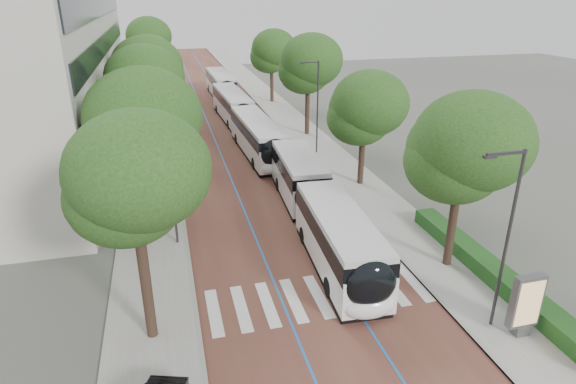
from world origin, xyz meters
TOP-DOWN VIEW (x-y plane):
  - ground at (0.00, 0.00)m, footprint 160.00×160.00m
  - road at (0.00, 40.00)m, footprint 11.00×140.00m
  - sidewalk_left at (-7.50, 40.00)m, footprint 4.00×140.00m
  - sidewalk_right at (7.50, 40.00)m, footprint 4.00×140.00m
  - kerb_left at (-5.60, 40.00)m, footprint 0.20×140.00m
  - kerb_right at (5.60, 40.00)m, footprint 0.20×140.00m
  - zebra_crossing at (0.20, 1.00)m, footprint 10.55×3.60m
  - lane_line_left at (-1.60, 40.00)m, footprint 0.12×126.00m
  - lane_line_right at (1.60, 40.00)m, footprint 0.12×126.00m
  - hedge at (9.10, 0.00)m, footprint 1.20×14.00m
  - streetlight_near at (6.62, -3.00)m, footprint 1.82×0.20m
  - streetlight_far at (6.62, 22.00)m, footprint 1.82×0.20m
  - lamp_post_left at (-6.10, 8.00)m, footprint 0.14×0.14m
  - trees_left at (-7.50, 26.75)m, footprint 6.27×60.75m
  - trees_right at (7.70, 22.17)m, footprint 6.02×47.69m
  - lead_bus at (2.17, 6.96)m, footprint 3.52×18.51m
  - bus_queued_0 at (1.61, 22.44)m, footprint 2.96×12.48m
  - bus_queued_1 at (1.33, 35.36)m, footprint 3.04×12.49m
  - bus_queued_2 at (1.67, 48.74)m, footprint 2.78×12.45m
  - ad_panel at (7.58, -3.84)m, footprint 1.37×0.53m

SIDE VIEW (x-z plane):
  - ground at x=0.00m, z-range 0.00..0.00m
  - road at x=0.00m, z-range 0.00..0.02m
  - lane_line_left at x=-1.60m, z-range 0.02..0.03m
  - lane_line_right at x=1.60m, z-range 0.02..0.03m
  - zebra_crossing at x=0.20m, z-range 0.02..0.03m
  - sidewalk_left at x=-7.50m, z-range 0.00..0.12m
  - sidewalk_right at x=7.50m, z-range 0.00..0.12m
  - kerb_left at x=-5.60m, z-range -0.01..0.13m
  - kerb_right at x=5.60m, z-range -0.01..0.13m
  - hedge at x=9.10m, z-range 0.12..0.92m
  - ad_panel at x=7.58m, z-range 0.19..3.03m
  - bus_queued_0 at x=1.61m, z-range 0.02..3.22m
  - bus_queued_1 at x=1.33m, z-range 0.02..3.22m
  - bus_queued_2 at x=1.67m, z-range 0.02..3.22m
  - lead_bus at x=2.17m, z-range 0.03..3.23m
  - lamp_post_left at x=-6.10m, z-range 0.12..8.12m
  - streetlight_near at x=6.62m, z-range 0.82..8.82m
  - streetlight_far at x=6.62m, z-range 0.82..8.82m
  - trees_right at x=7.70m, z-range 1.58..10.94m
  - trees_left at x=-7.50m, z-range 1.94..11.70m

